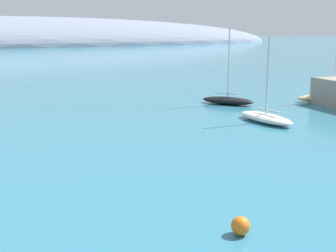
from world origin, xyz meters
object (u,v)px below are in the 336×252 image
sailboat_sand_mid_mooring (333,97)px  sailboat_white_outer_mooring (266,117)px  mooring_buoy_orange (241,226)px  sailboat_black_end_of_line (228,100)px

sailboat_sand_mid_mooring → sailboat_white_outer_mooring: size_ratio=1.20×
sailboat_white_outer_mooring → mooring_buoy_orange: sailboat_white_outer_mooring is taller
sailboat_white_outer_mooring → mooring_buoy_orange: 22.58m
mooring_buoy_orange → sailboat_sand_mid_mooring: bearing=44.1°
sailboat_black_end_of_line → mooring_buoy_orange: bearing=-69.5°
sailboat_black_end_of_line → mooring_buoy_orange: (-14.44, -27.83, -0.09)m
sailboat_white_outer_mooring → mooring_buoy_orange: (-13.04, -18.43, -0.06)m
sailboat_sand_mid_mooring → mooring_buoy_orange: bearing=-125.0°
sailboat_sand_mid_mooring → sailboat_white_outer_mooring: 14.68m
sailboat_black_end_of_line → mooring_buoy_orange: sailboat_black_end_of_line is taller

